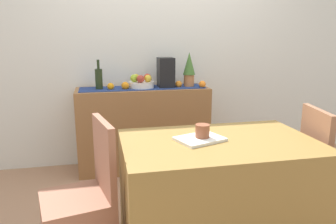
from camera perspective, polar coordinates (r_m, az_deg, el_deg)
The scene contains 22 objects.
ground_plane at distance 2.80m, azimuth 3.09°, elevation -16.53°, with size 6.40×6.40×0.02m, color #A3775A.
room_wall_rear at distance 3.58m, azimuth -1.68°, elevation 12.75°, with size 6.40×0.06×2.70m, color silver.
sideboard_console at distance 3.43m, azimuth -4.32°, elevation -2.91°, with size 1.34×0.42×0.86m, color #97653B.
table_runner at distance 3.33m, azimuth -4.45°, elevation 4.26°, with size 1.26×0.32×0.01m, color navy.
fruit_bowl at distance 3.33m, azimuth -4.67°, elevation 4.82°, with size 0.26×0.26×0.06m, color silver.
apple_rear at distance 3.27m, azimuth -3.53°, elevation 5.89°, with size 0.07×0.07×0.07m, color gold.
apple_front at distance 3.35m, azimuth -3.63°, elevation 6.09°, with size 0.08×0.08×0.08m, color red.
apple_upper at distance 3.24m, azimuth -4.86°, elevation 5.82°, with size 0.08×0.08×0.08m, color #A9382C.
apple_left at distance 3.36m, azimuth -5.61°, elevation 6.04°, with size 0.07×0.07×0.07m, color gold.
apple_center at distance 3.29m, azimuth -5.98°, elevation 5.91°, with size 0.08×0.08×0.08m, color #93B12B.
wine_bottle at distance 3.29m, azimuth -12.05°, elevation 5.77°, with size 0.07×0.07×0.29m.
coffee_maker at distance 3.35m, azimuth -0.40°, elevation 6.93°, with size 0.16×0.18×0.31m, color black.
potted_plant at distance 3.41m, azimuth 3.73°, elevation 7.65°, with size 0.13×0.13×0.36m.
orange_loose_near_bowl at distance 3.36m, azimuth 6.04°, elevation 4.87°, with size 0.07×0.07×0.07m, color orange.
orange_loose_end at distance 3.26m, azimuth -7.51°, elevation 4.60°, with size 0.08×0.08×0.08m, color orange.
orange_loose_far at distance 3.26m, azimuth -10.04°, elevation 4.44°, with size 0.07×0.07×0.07m, color orange.
orange_loose_mid at distance 3.36m, azimuth 1.87°, elevation 4.91°, with size 0.07×0.07×0.07m, color orange.
dining_table at distance 2.21m, azimuth 8.68°, elevation -14.13°, with size 1.22×0.78×0.74m, color olive.
open_book at distance 2.05m, azimuth 5.59°, elevation -4.74°, with size 0.28×0.21×0.02m, color white.
coffee_cup at distance 2.05m, azimuth 6.06°, elevation -3.56°, with size 0.09×0.09×0.10m, color brown.
chair_near_window at distance 2.15m, azimuth -15.09°, elevation -18.50°, with size 0.48×0.48×0.90m.
chair_by_corner at distance 2.67m, azimuth 26.85°, elevation -12.95°, with size 0.46×0.46×0.90m.
Camera 1 is at (-0.65, -2.34, 1.38)m, focal length 34.72 mm.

